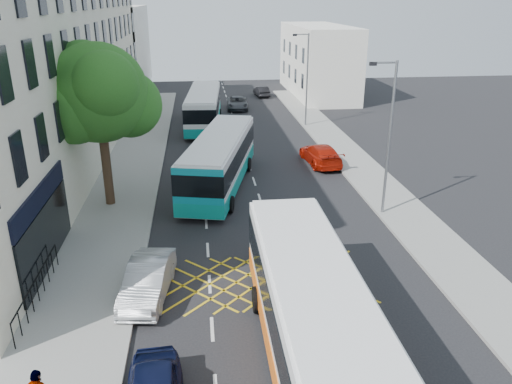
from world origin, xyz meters
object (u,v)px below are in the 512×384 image
object	(u,v)px
lamp_far	(306,75)
parked_car_silver	(148,280)
bus_far	(204,108)
distant_car_grey	(237,103)
distant_car_dark	(262,91)
lamp_near	(388,132)
motorbike	(315,382)
red_hatchback	(321,154)
bus_mid	(220,160)
bus_near	(314,322)
street_tree	(98,94)

from	to	relation	value
lamp_far	parked_car_silver	bearing A→B (deg)	-113.93
bus_far	distant_car_grey	world-z (taller)	bus_far
distant_car_dark	lamp_near	bearing A→B (deg)	87.17
motorbike	distant_car_dark	world-z (taller)	motorbike
bus_far	distant_car_dark	world-z (taller)	bus_far
lamp_far	bus_far	size ratio (longest dim) A/B	0.68
distant_car_grey	motorbike	bearing A→B (deg)	-88.61
red_hatchback	distant_car_grey	xyz separation A→B (m)	(-4.30, 19.27, -0.08)
distant_car_grey	red_hatchback	bearing A→B (deg)	-74.42
bus_mid	motorbike	size ratio (longest dim) A/B	5.35
bus_near	distant_car_grey	distance (m)	39.74
street_tree	parked_car_silver	bearing A→B (deg)	-73.04
motorbike	distant_car_dark	xyz separation A→B (m)	(4.63, 48.22, -0.32)
lamp_far	bus_near	world-z (taller)	lamp_far
street_tree	motorbike	size ratio (longest dim) A/B	3.96
lamp_near	distant_car_dark	world-z (taller)	lamp_near
bus_near	bus_far	world-z (taller)	bus_near
distant_car_grey	distant_car_dark	size ratio (longest dim) A/B	1.25
lamp_far	distant_car_dark	distance (m)	15.88
parked_car_silver	street_tree	bearing A→B (deg)	114.59
lamp_far	bus_mid	xyz separation A→B (m)	(-8.39, -14.72, -2.90)
lamp_far	parked_car_silver	world-z (taller)	lamp_far
lamp_near	bus_mid	distance (m)	10.33
parked_car_silver	distant_car_grey	distance (m)	35.45
lamp_near	bus_near	bearing A→B (deg)	-119.03
street_tree	bus_mid	distance (m)	8.14
distant_car_grey	parked_car_silver	bearing A→B (deg)	-97.31
parked_car_silver	distant_car_dark	xyz separation A→B (m)	(9.80, 41.81, -0.11)
street_tree	lamp_far	bearing A→B (deg)	49.19
bus_near	bus_mid	size ratio (longest dim) A/B	1.02
bus_near	distant_car_grey	world-z (taller)	bus_near
street_tree	bus_far	bearing A→B (deg)	72.67
lamp_far	bus_far	world-z (taller)	lamp_far
red_hatchback	bus_near	bearing A→B (deg)	70.86
bus_far	distant_car_grey	bearing A→B (deg)	67.77
bus_near	parked_car_silver	size ratio (longest dim) A/B	2.79
bus_far	distant_car_dark	bearing A→B (deg)	67.77
street_tree	red_hatchback	bearing A→B (deg)	24.09
lamp_far	bus_near	distance (m)	32.16
distant_car_dark	bus_near	bearing A→B (deg)	78.62
street_tree	distant_car_dark	bearing A→B (deg)	68.49
red_hatchback	distant_car_dark	bearing A→B (deg)	-93.08
bus_near	bus_far	bearing A→B (deg)	95.16
lamp_far	bus_far	bearing A→B (deg)	173.38
lamp_near	bus_mid	bearing A→B (deg)	147.80
bus_far	motorbike	bearing A→B (deg)	-81.62
bus_near	red_hatchback	distance (m)	21.11
lamp_near	bus_far	world-z (taller)	lamp_near
lamp_far	red_hatchback	distance (m)	11.70
red_hatchback	distant_car_dark	world-z (taller)	red_hatchback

